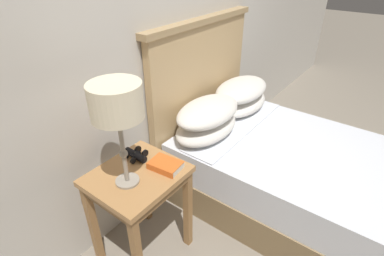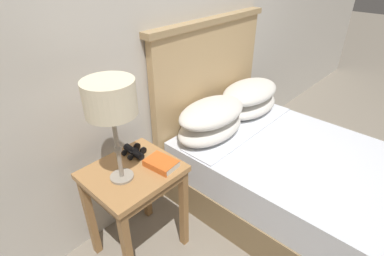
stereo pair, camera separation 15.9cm
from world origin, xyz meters
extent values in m
plane|color=gray|center=(0.00, 0.00, 0.00)|extent=(20.00, 20.00, 0.00)
cube|color=beige|center=(0.00, 1.06, 1.30)|extent=(8.00, 0.06, 2.60)
cube|color=#AD7A47|center=(-0.53, 0.71, 0.65)|extent=(0.52, 0.45, 0.04)
cube|color=brown|center=(-0.53, 0.71, 0.61)|extent=(0.48, 0.43, 0.05)
cube|color=olive|center=(-0.31, 0.52, 0.32)|extent=(0.04, 0.04, 0.63)
cube|color=olive|center=(-0.75, 0.90, 0.32)|extent=(0.04, 0.04, 0.63)
cube|color=olive|center=(-0.31, 0.90, 0.32)|extent=(0.04, 0.04, 0.63)
cube|color=olive|center=(0.48, -0.02, 0.13)|extent=(1.15, 1.96, 0.27)
cube|color=silver|center=(0.48, -0.02, 0.40)|extent=(1.12, 1.92, 0.26)
cube|color=white|center=(0.48, 0.64, 0.53)|extent=(1.10, 0.28, 0.01)
cube|color=tan|center=(0.48, 0.99, 0.64)|extent=(1.20, 0.06, 1.28)
cube|color=#A4865B|center=(0.48, 0.99, 1.31)|extent=(1.26, 0.10, 0.04)
ellipsoid|color=silver|center=(0.23, 0.75, 0.60)|extent=(0.60, 0.36, 0.15)
ellipsoid|color=silver|center=(0.75, 0.75, 0.60)|extent=(0.60, 0.36, 0.15)
ellipsoid|color=silver|center=(0.24, 0.75, 0.73)|extent=(0.60, 0.36, 0.15)
ellipsoid|color=silver|center=(0.74, 0.75, 0.73)|extent=(0.60, 0.36, 0.15)
cylinder|color=gray|center=(-0.61, 0.70, 0.67)|extent=(0.13, 0.13, 0.01)
cylinder|color=gray|center=(-0.61, 0.70, 0.88)|extent=(0.02, 0.02, 0.39)
sphere|color=gray|center=(-0.61, 0.70, 0.86)|extent=(0.04, 0.04, 0.04)
cylinder|color=beige|center=(-0.61, 0.70, 1.16)|extent=(0.25, 0.25, 0.17)
cube|color=silver|center=(-0.39, 0.61, 0.69)|extent=(0.14, 0.19, 0.04)
cube|color=orange|center=(-0.39, 0.61, 0.71)|extent=(0.15, 0.20, 0.00)
cube|color=orange|center=(-0.45, 0.60, 0.69)|extent=(0.03, 0.18, 0.04)
cylinder|color=black|center=(-0.43, 0.79, 0.69)|extent=(0.05, 0.10, 0.04)
cylinder|color=black|center=(-0.39, 0.78, 0.69)|extent=(0.05, 0.01, 0.05)
cylinder|color=black|center=(-0.48, 0.79, 0.69)|extent=(0.04, 0.01, 0.04)
cylinder|color=black|center=(-0.43, 0.85, 0.69)|extent=(0.05, 0.10, 0.04)
cylinder|color=black|center=(-0.38, 0.85, 0.69)|extent=(0.05, 0.01, 0.05)
cylinder|color=black|center=(-0.48, 0.85, 0.69)|extent=(0.04, 0.01, 0.04)
cube|color=black|center=(-0.43, 0.82, 0.70)|extent=(0.06, 0.04, 0.01)
cylinder|color=black|center=(-0.43, 0.82, 0.70)|extent=(0.02, 0.01, 0.02)
camera|label=1|loc=(-1.40, -0.34, 1.76)|focal=28.00mm
camera|label=2|loc=(-1.29, -0.46, 1.76)|focal=28.00mm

